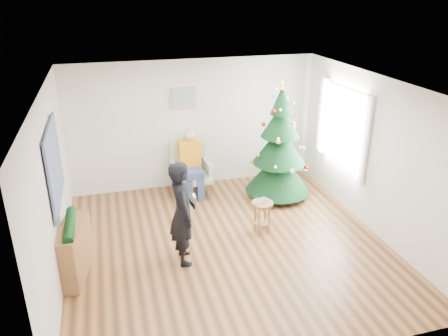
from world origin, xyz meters
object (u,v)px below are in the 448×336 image
object	(u,v)px
stool	(262,217)
standing_man	(182,213)
christmas_tree	(279,147)
armchair	(191,176)
console	(74,251)

from	to	relation	value
stool	standing_man	bearing A→B (deg)	-161.53
christmas_tree	stool	xyz separation A→B (m)	(-0.77, -1.22, -0.75)
christmas_tree	standing_man	xyz separation A→B (m)	(-2.20, -1.70, -0.22)
christmas_tree	standing_man	world-z (taller)	christmas_tree
armchair	christmas_tree	bearing A→B (deg)	-21.58
christmas_tree	armchair	world-z (taller)	christmas_tree
armchair	console	distance (m)	3.09
standing_man	console	xyz separation A→B (m)	(-1.57, 0.05, -0.41)
standing_man	console	distance (m)	1.63
christmas_tree	standing_man	distance (m)	2.79
christmas_tree	stool	size ratio (longest dim) A/B	4.16
stool	armchair	size ratio (longest dim) A/B	0.54
standing_man	console	world-z (taller)	standing_man
armchair	standing_man	world-z (taller)	standing_man
stool	standing_man	world-z (taller)	standing_man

